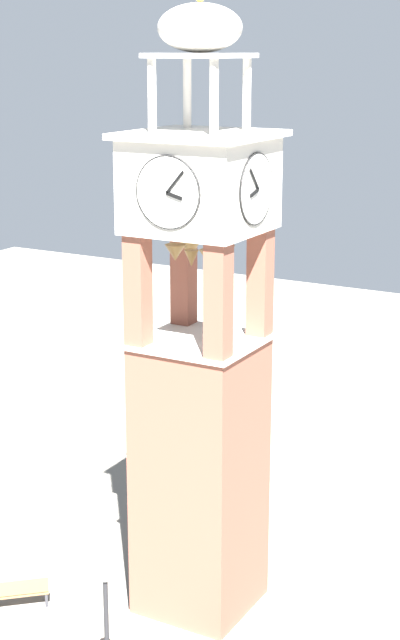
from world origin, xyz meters
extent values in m
plane|color=gray|center=(0.00, 0.00, 0.00)|extent=(80.00, 80.00, 0.00)
cube|color=brown|center=(0.00, 0.00, 4.07)|extent=(2.92, 2.92, 8.15)
cube|color=beige|center=(0.00, 0.00, 0.17)|extent=(3.12, 3.12, 0.35)
cube|color=black|center=(0.00, -1.48, 1.15)|extent=(1.10, 0.04, 2.20)
cylinder|color=beige|center=(0.00, -1.48, 2.55)|extent=(1.10, 0.04, 1.10)
cube|color=brown|center=(-1.18, -1.18, 9.67)|extent=(0.56, 0.56, 3.05)
cube|color=brown|center=(1.18, -1.18, 9.67)|extent=(0.56, 0.56, 3.05)
cube|color=brown|center=(-1.18, 1.18, 9.67)|extent=(0.56, 0.56, 3.05)
cube|color=brown|center=(1.18, 1.18, 9.67)|extent=(0.56, 0.56, 3.05)
cube|color=beige|center=(0.00, 0.00, 8.21)|extent=(3.08, 3.08, 0.12)
cone|color=brown|center=(0.65, 0.11, 10.59)|extent=(0.37, 0.37, 0.43)
cone|color=brown|center=(0.40, 0.52, 10.59)|extent=(0.56, 0.56, 0.43)
cone|color=brown|center=(-0.36, 0.55, 10.59)|extent=(0.52, 0.52, 0.40)
cone|color=brown|center=(-0.65, 0.07, 10.59)|extent=(0.43, 0.43, 0.45)
cone|color=brown|center=(-0.40, -0.52, 10.59)|extent=(0.57, 0.57, 0.42)
cone|color=brown|center=(0.22, -0.62, 10.59)|extent=(0.55, 0.55, 0.43)
cube|color=beige|center=(0.00, 0.00, 12.38)|extent=(3.16, 3.16, 2.37)
cylinder|color=white|center=(0.00, -1.60, 12.38)|extent=(1.80, 0.05, 1.80)
torus|color=black|center=(0.00, -1.60, 12.38)|extent=(1.83, 0.06, 1.83)
cube|color=black|center=(0.22, -1.66, 12.32)|extent=(0.46, 0.03, 0.20)
cube|color=black|center=(0.24, -1.66, 12.65)|extent=(0.52, 0.03, 0.58)
cylinder|color=white|center=(0.00, 1.60, 12.38)|extent=(1.80, 0.05, 1.80)
torus|color=black|center=(0.00, 1.60, 12.38)|extent=(1.83, 0.06, 1.83)
cube|color=black|center=(0.22, 1.66, 12.32)|extent=(0.46, 0.03, 0.20)
cube|color=black|center=(0.24, 1.66, 12.65)|extent=(0.52, 0.03, 0.58)
cylinder|color=white|center=(-1.60, 0.00, 12.38)|extent=(0.05, 1.80, 1.80)
torus|color=black|center=(-1.60, 0.00, 12.38)|extent=(0.06, 1.83, 1.83)
cube|color=black|center=(-1.66, 0.22, 12.32)|extent=(0.03, 0.46, 0.20)
cube|color=black|center=(-1.66, 0.24, 12.65)|extent=(0.03, 0.52, 0.58)
cylinder|color=white|center=(1.60, 0.00, 12.38)|extent=(0.05, 1.80, 1.80)
torus|color=black|center=(1.60, 0.00, 12.38)|extent=(0.06, 1.83, 1.83)
cube|color=black|center=(1.66, 0.22, 12.32)|extent=(0.03, 0.46, 0.20)
cube|color=black|center=(1.66, 0.24, 12.65)|extent=(0.03, 0.52, 0.58)
cube|color=beige|center=(0.00, 0.00, 13.65)|extent=(3.52, 3.52, 0.16)
cylinder|color=beige|center=(-0.87, -0.87, 14.62)|extent=(0.22, 0.22, 1.79)
cylinder|color=beige|center=(0.87, -0.87, 14.62)|extent=(0.22, 0.22, 1.79)
cylinder|color=beige|center=(-0.87, 0.87, 14.62)|extent=(0.22, 0.22, 1.79)
cylinder|color=beige|center=(0.87, 0.87, 14.62)|extent=(0.22, 0.22, 1.79)
cube|color=beige|center=(0.00, 0.00, 15.58)|extent=(2.18, 2.18, 0.12)
ellipsoid|color=beige|center=(0.00, 0.00, 16.24)|extent=(2.10, 2.10, 1.19)
cube|color=brown|center=(2.27, -4.72, 0.45)|extent=(1.39, 1.49, 0.06)
cube|color=brown|center=(2.41, -4.60, 0.73)|extent=(1.10, 1.23, 0.44)
cube|color=#2D2D33|center=(1.79, -4.19, 0.21)|extent=(0.35, 0.32, 0.42)
sphere|color=silver|center=(4.84, 0.13, 3.71)|extent=(0.36, 0.36, 0.36)
camera|label=1|loc=(21.81, 12.21, 15.71)|focal=54.89mm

